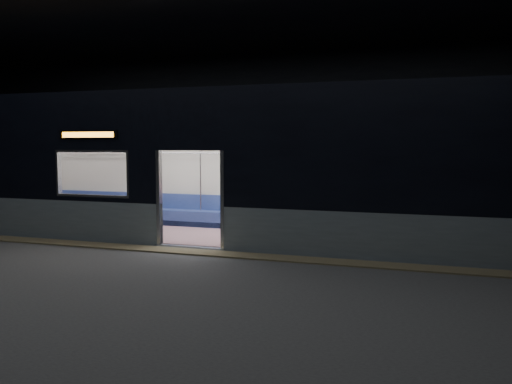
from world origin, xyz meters
The scene contains 7 objects.
station_floor centered at (0.00, 0.00, -0.01)m, with size 24.00×14.00×0.01m, color #47494C.
station_envelope centered at (0.00, 0.00, 3.66)m, with size 24.00×14.00×5.00m.
tactile_strip centered at (0.00, 0.55, 0.01)m, with size 22.80×0.50×0.03m, color #8C7F59.
metro_car centered at (0.00, 2.54, 1.85)m, with size 18.00×3.04×3.35m.
passenger centered at (1.19, 3.55, 0.82)m, with size 0.46×0.75×1.42m.
handbag centered at (1.16, 3.31, 0.69)m, with size 0.27×0.24×0.14m, color black.
transit_map centered at (3.24, 3.85, 1.50)m, with size 1.07×0.03×0.70m, color white.
Camera 1 is at (4.96, -9.20, 2.18)m, focal length 38.00 mm.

